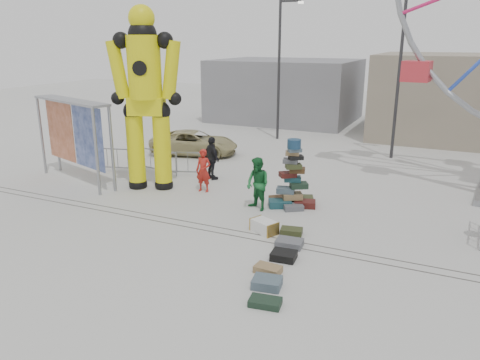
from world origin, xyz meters
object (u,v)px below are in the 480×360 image
at_px(banner_scaffold, 72,121).
at_px(barricade_dummy_c, 188,164).
at_px(parked_suv, 194,143).
at_px(pedestrian_black, 212,158).
at_px(lamp_post_left, 281,64).
at_px(suitcase_tower, 292,187).
at_px(pedestrian_red, 203,171).
at_px(barricade_dummy_a, 117,160).
at_px(steamer_trunk, 264,226).
at_px(crash_test_dummy, 146,93).
at_px(pedestrian_green, 258,184).
at_px(lamp_post_right, 402,69).
at_px(barricade_dummy_b, 159,161).

relative_size(banner_scaffold, barricade_dummy_c, 2.42).
bearing_deg(parked_suv, pedestrian_black, -154.66).
distance_m(banner_scaffold, parked_suv, 6.96).
bearing_deg(lamp_post_left, parked_suv, -115.14).
height_order(barricade_dummy_c, parked_suv, parked_suv).
bearing_deg(suitcase_tower, pedestrian_red, 154.66).
bearing_deg(lamp_post_left, barricade_dummy_a, -112.73).
bearing_deg(barricade_dummy_a, steamer_trunk, -38.23).
xyz_separation_m(crash_test_dummy, banner_scaffold, (-3.35, -0.58, -1.24)).
xyz_separation_m(barricade_dummy_a, pedestrian_green, (7.82, -1.94, 0.40)).
distance_m(suitcase_tower, barricade_dummy_a, 8.84).
bearing_deg(lamp_post_right, pedestrian_red, -124.55).
bearing_deg(crash_test_dummy, pedestrian_black, 30.84).
xyz_separation_m(lamp_post_left, pedestrian_red, (0.87, -10.90, -3.62)).
relative_size(lamp_post_right, pedestrian_green, 4.20).
height_order(lamp_post_left, pedestrian_red, lamp_post_left).
height_order(suitcase_tower, pedestrian_red, suitcase_tower).
bearing_deg(lamp_post_left, barricade_dummy_c, -95.44).
xyz_separation_m(steamer_trunk, pedestrian_green, (-1.00, 1.82, 0.75)).
xyz_separation_m(barricade_dummy_a, pedestrian_red, (5.05, -0.92, 0.31)).
bearing_deg(lamp_post_left, pedestrian_green, -73.04).
bearing_deg(barricade_dummy_b, crash_test_dummy, -57.60).
relative_size(suitcase_tower, barricade_dummy_a, 1.24).
height_order(barricade_dummy_c, pedestrian_black, pedestrian_black).
xyz_separation_m(pedestrian_red, pedestrian_green, (2.77, -1.02, 0.09)).
bearing_deg(lamp_post_right, crash_test_dummy, -131.47).
relative_size(lamp_post_left, pedestrian_green, 4.20).
relative_size(banner_scaffold, steamer_trunk, 5.67).
xyz_separation_m(suitcase_tower, crash_test_dummy, (-5.92, -0.46, 3.17)).
bearing_deg(suitcase_tower, barricade_dummy_b, 142.96).
height_order(barricade_dummy_b, pedestrian_black, pedestrian_black).
relative_size(lamp_post_left, pedestrian_black, 4.25).
distance_m(pedestrian_green, parked_suv, 8.89).
bearing_deg(pedestrian_green, barricade_dummy_b, -177.48).
height_order(lamp_post_right, barricade_dummy_a, lamp_post_right).
distance_m(lamp_post_left, pedestrian_red, 11.52).
bearing_deg(barricade_dummy_b, banner_scaffold, -126.25).
relative_size(steamer_trunk, barricade_dummy_a, 0.43).
distance_m(banner_scaffold, steamer_trunk, 9.78).
bearing_deg(pedestrian_red, parked_suv, 120.00).
bearing_deg(pedestrian_black, pedestrian_green, 174.05).
bearing_deg(crash_test_dummy, barricade_dummy_b, 95.02).
bearing_deg(steamer_trunk, parked_suv, 157.22).
bearing_deg(lamp_post_right, steamer_trunk, -101.38).
height_order(banner_scaffold, barricade_dummy_c, banner_scaffold).
distance_m(barricade_dummy_b, pedestrian_black, 2.69).
xyz_separation_m(barricade_dummy_b, pedestrian_red, (3.15, -1.48, 0.31)).
bearing_deg(barricade_dummy_b, barricade_dummy_c, 14.76).
xyz_separation_m(banner_scaffold, parked_suv, (2.03, 6.36, -1.99)).
bearing_deg(banner_scaffold, barricade_dummy_c, 54.05).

